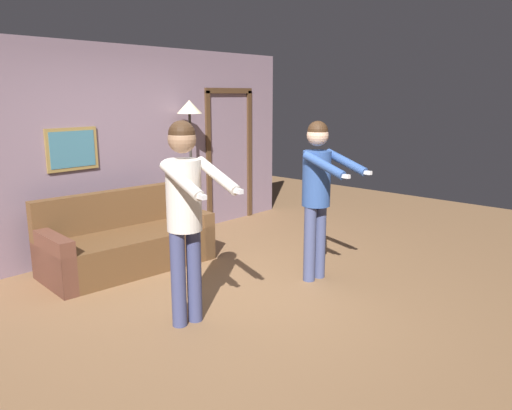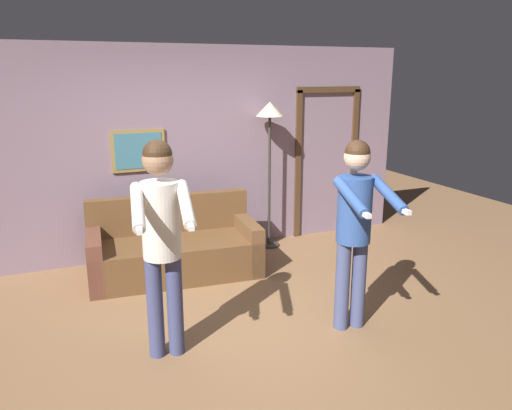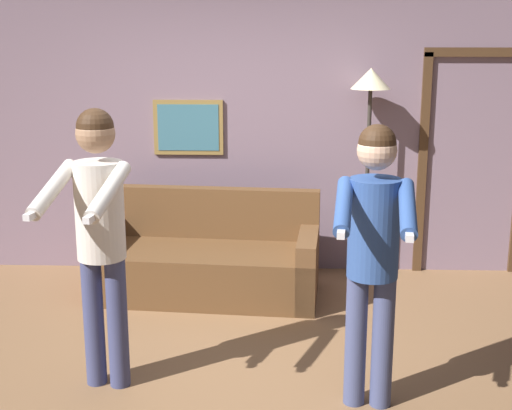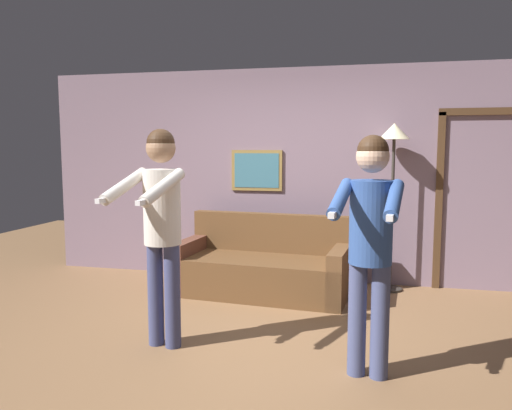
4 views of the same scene
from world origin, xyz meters
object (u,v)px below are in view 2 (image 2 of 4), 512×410
at_px(torchiere_lamp, 270,126).
at_px(person_standing_right, 355,218).
at_px(person_standing_left, 161,229).
at_px(couch, 174,251).

bearing_deg(torchiere_lamp, person_standing_right, -95.84).
distance_m(torchiere_lamp, person_standing_right, 2.40).
distance_m(torchiere_lamp, person_standing_left, 2.89).
relative_size(couch, person_standing_left, 1.10).
relative_size(torchiere_lamp, person_standing_right, 1.11).
xyz_separation_m(torchiere_lamp, person_standing_left, (-1.88, -2.13, -0.51)).
xyz_separation_m(couch, torchiere_lamp, (1.40, 0.45, 1.33)).
xyz_separation_m(person_standing_left, person_standing_right, (1.65, -0.19, -0.05)).
bearing_deg(couch, person_standing_left, -105.99).
distance_m(person_standing_left, person_standing_right, 1.66).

